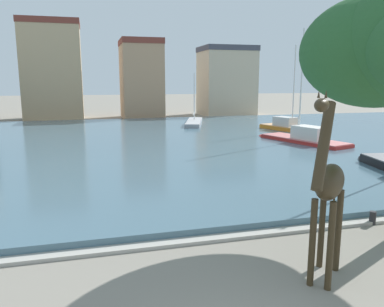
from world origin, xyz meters
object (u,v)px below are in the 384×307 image
at_px(sailboat_orange, 292,129).
at_px(sailboat_red, 299,139).
at_px(sailboat_grey, 194,123).
at_px(giraffe_statue, 328,187).
at_px(mooring_bollard, 373,218).

distance_m(sailboat_orange, sailboat_red, 6.94).
xyz_separation_m(sailboat_orange, sailboat_grey, (-7.59, 9.49, -0.18)).
distance_m(sailboat_grey, sailboat_red, 16.51).
bearing_deg(giraffe_statue, sailboat_orange, 62.15).
height_order(sailboat_grey, mooring_bollard, sailboat_grey).
bearing_deg(mooring_bollard, sailboat_orange, 67.40).
distance_m(giraffe_statue, sailboat_red, 22.76).
bearing_deg(sailboat_red, mooring_bollard, -111.97).
distance_m(giraffe_statue, mooring_bollard, 5.76).
bearing_deg(sailboat_orange, sailboat_grey, 128.63).
bearing_deg(sailboat_grey, giraffe_statue, -99.92).
distance_m(sailboat_red, mooring_bollard, 18.03).
bearing_deg(mooring_bollard, giraffe_statue, -143.58).
xyz_separation_m(sailboat_grey, mooring_bollard, (-2.01, -32.53, -0.15)).
bearing_deg(sailboat_red, giraffe_statue, -118.95).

